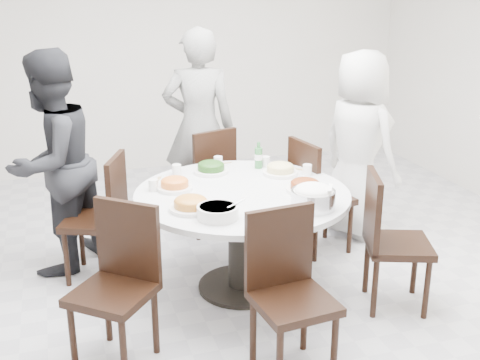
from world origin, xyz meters
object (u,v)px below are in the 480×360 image
object	(u,v)px
chair_s	(294,299)
diner_left	(52,164)
dining_table	(242,241)
chair_nw	(94,218)
beverage_bottle	(259,155)
diner_right	(359,145)
diner_middle	(199,127)
chair_n	(204,179)
chair_sw	(112,290)
chair_ne	(322,196)
soup_bowl	(218,212)
chair_se	(399,242)
rice_bowl	(313,199)

from	to	relation	value
chair_s	diner_left	size ratio (longest dim) A/B	0.56
dining_table	chair_nw	size ratio (longest dim) A/B	1.58
diner_left	beverage_bottle	bearing A→B (deg)	120.30
diner_right	diner_middle	distance (m)	1.43
chair_n	diner_left	distance (m)	1.36
chair_sw	chair_s	bearing A→B (deg)	17.48
chair_ne	chair_nw	world-z (taller)	same
chair_n	soup_bowl	bearing A→B (deg)	60.73
dining_table	beverage_bottle	world-z (taller)	beverage_bottle
chair_ne	chair_n	bearing A→B (deg)	39.33
dining_table	beverage_bottle	size ratio (longest dim) A/B	7.17
chair_se	diner_right	world-z (taller)	diner_right
chair_n	chair_ne	bearing A→B (deg)	120.77
soup_bowl	beverage_bottle	xyz separation A→B (m)	(0.58, 0.90, 0.06)
chair_sw	soup_bowl	distance (m)	0.78
rice_bowl	soup_bowl	distance (m)	0.63
chair_nw	diner_middle	distance (m)	1.42
chair_nw	chair_s	size ratio (longest dim) A/B	1.00
chair_s	chair_se	size ratio (longest dim) A/B	1.00
rice_bowl	chair_se	bearing A→B (deg)	-9.83
dining_table	diner_left	xyz separation A→B (m)	(-1.24, 0.77, 0.47)
chair_s	diner_middle	size ratio (longest dim) A/B	0.54
chair_n	chair_sw	size ratio (longest dim) A/B	1.00
chair_ne	chair_s	xyz separation A→B (m)	(-0.85, -1.47, 0.00)
chair_nw	chair_se	bearing A→B (deg)	83.10
chair_n	chair_se	distance (m)	1.92
chair_ne	diner_middle	size ratio (longest dim) A/B	0.54
diner_middle	beverage_bottle	xyz separation A→B (m)	(0.25, -0.92, -0.03)
dining_table	chair_s	bearing A→B (deg)	-91.46
chair_s	diner_right	bearing A→B (deg)	46.95
beverage_bottle	diner_middle	bearing A→B (deg)	105.07
chair_n	beverage_bottle	distance (m)	0.82
diner_right	dining_table	bearing A→B (deg)	98.16
chair_s	rice_bowl	xyz separation A→B (m)	(0.36, 0.59, 0.34)
chair_s	diner_middle	xyz separation A→B (m)	(0.07, 2.43, 0.41)
chair_sw	diner_right	distance (m)	2.60
chair_ne	soup_bowl	world-z (taller)	chair_ne
dining_table	diner_left	world-z (taller)	diner_left
dining_table	diner_left	size ratio (longest dim) A/B	0.89
dining_table	diner_left	distance (m)	1.54
diner_middle	diner_left	bearing A→B (deg)	39.97
diner_left	soup_bowl	xyz separation A→B (m)	(0.95, -1.18, -0.06)
chair_ne	diner_middle	world-z (taller)	diner_middle
chair_sw	chair_se	size ratio (longest dim) A/B	1.00
chair_n	beverage_bottle	size ratio (longest dim) A/B	4.54
diner_middle	beverage_bottle	size ratio (longest dim) A/B	8.45
soup_bowl	chair_sw	bearing A→B (deg)	-163.04
diner_middle	diner_left	size ratio (longest dim) A/B	1.05
beverage_bottle	chair_sw	bearing A→B (deg)	-138.91
chair_ne	soup_bowl	distance (m)	1.44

